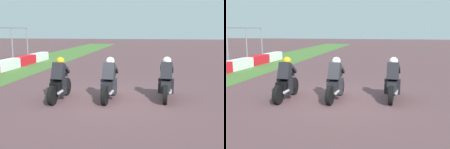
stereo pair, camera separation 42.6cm
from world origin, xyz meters
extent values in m
plane|color=brown|center=(0.00, 0.00, 0.00)|extent=(120.00, 120.00, 0.00)
cube|color=white|center=(5.93, 7.47, 0.32)|extent=(2.33, 0.60, 0.64)
cube|color=red|center=(8.31, 7.47, 0.32)|extent=(2.33, 0.60, 0.64)
cube|color=white|center=(10.68, 7.47, 0.32)|extent=(2.33, 0.60, 0.64)
cylinder|color=slate|center=(9.97, 9.28, 1.31)|extent=(0.10, 0.10, 2.62)
cylinder|color=slate|center=(12.46, 9.28, 1.31)|extent=(0.10, 0.10, 2.62)
cylinder|color=black|center=(1.07, -1.94, 0.32)|extent=(0.65, 0.19, 0.64)
cylinder|color=black|center=(-0.32, -1.84, 0.32)|extent=(0.65, 0.19, 0.64)
cube|color=#242428|center=(0.37, -1.89, 0.50)|extent=(1.12, 0.40, 0.40)
ellipsoid|color=#242428|center=(0.47, -1.90, 0.80)|extent=(0.50, 0.33, 0.24)
cube|color=red|center=(-0.13, -1.85, 0.52)|extent=(0.07, 0.16, 0.08)
cylinder|color=#A5A5AD|center=(0.01, -2.03, 0.37)|extent=(0.43, 0.13, 0.10)
cube|color=black|center=(0.27, -1.88, 1.02)|extent=(0.51, 0.43, 0.66)
sphere|color=silver|center=(0.49, -1.90, 1.36)|extent=(0.32, 0.32, 0.30)
cube|color=#5E545B|center=(0.87, -1.93, 0.84)|extent=(0.17, 0.27, 0.23)
cube|color=black|center=(0.27, -1.68, 0.50)|extent=(0.19, 0.15, 0.52)
cube|color=black|center=(0.24, -2.08, 0.50)|extent=(0.19, 0.15, 0.52)
cube|color=black|center=(0.67, -1.73, 1.04)|extent=(0.39, 0.13, 0.31)
cube|color=black|center=(0.64, -2.09, 1.04)|extent=(0.39, 0.13, 0.31)
cylinder|color=black|center=(0.66, 0.04, 0.32)|extent=(0.65, 0.18, 0.64)
cylinder|color=black|center=(-0.74, 0.12, 0.32)|extent=(0.65, 0.18, 0.64)
cube|color=black|center=(-0.04, 0.08, 0.50)|extent=(1.12, 0.38, 0.40)
ellipsoid|color=black|center=(0.06, 0.08, 0.80)|extent=(0.50, 0.33, 0.24)
cube|color=red|center=(-0.55, 0.11, 0.52)|extent=(0.07, 0.16, 0.08)
cylinder|color=#A5A5AD|center=(-0.40, -0.06, 0.37)|extent=(0.43, 0.12, 0.10)
cube|color=#26262B|center=(-0.14, 0.09, 1.02)|extent=(0.51, 0.43, 0.66)
sphere|color=silver|center=(0.08, 0.07, 1.36)|extent=(0.32, 0.32, 0.30)
cube|color=#708A60|center=(0.46, 0.05, 0.84)|extent=(0.17, 0.27, 0.23)
cube|color=#26262B|center=(-0.15, 0.29, 0.50)|extent=(0.19, 0.15, 0.52)
cube|color=#26262B|center=(-0.17, -0.11, 0.50)|extent=(0.19, 0.15, 0.52)
cube|color=#26262B|center=(0.25, 0.24, 1.04)|extent=(0.39, 0.12, 0.31)
cube|color=#26262B|center=(0.23, -0.11, 1.04)|extent=(0.39, 0.12, 0.31)
cylinder|color=black|center=(0.40, 1.80, 0.32)|extent=(0.64, 0.15, 0.64)
cylinder|color=black|center=(-1.00, 1.82, 0.32)|extent=(0.64, 0.15, 0.64)
cube|color=black|center=(-0.30, 1.81, 0.50)|extent=(1.10, 0.34, 0.40)
ellipsoid|color=black|center=(-0.20, 1.81, 0.80)|extent=(0.48, 0.31, 0.24)
cube|color=red|center=(-0.81, 1.82, 0.52)|extent=(0.06, 0.16, 0.08)
cylinder|color=#A5A5AD|center=(-0.65, 1.66, 0.37)|extent=(0.42, 0.11, 0.10)
cube|color=black|center=(-0.40, 1.82, 1.02)|extent=(0.49, 0.41, 0.66)
sphere|color=gold|center=(-0.18, 1.81, 1.36)|extent=(0.30, 0.30, 0.30)
cube|color=gray|center=(0.20, 1.81, 0.84)|extent=(0.16, 0.26, 0.23)
cube|color=black|center=(-0.42, 2.02, 0.50)|extent=(0.18, 0.14, 0.52)
cube|color=black|center=(-0.43, 1.62, 0.50)|extent=(0.18, 0.14, 0.52)
cube|color=black|center=(-0.02, 1.99, 1.04)|extent=(0.39, 0.11, 0.31)
cube|color=black|center=(-0.02, 1.63, 1.04)|extent=(0.39, 0.11, 0.31)
camera|label=1|loc=(-9.15, -1.44, 2.47)|focal=43.04mm
camera|label=2|loc=(-9.08, -1.86, 2.47)|focal=43.04mm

